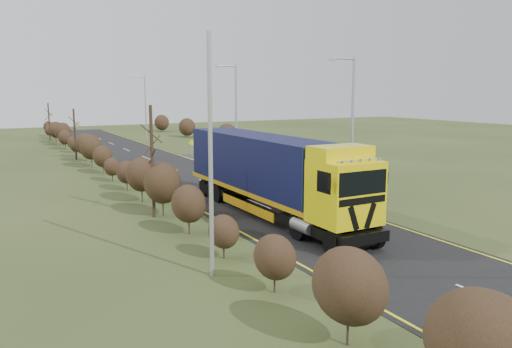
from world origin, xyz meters
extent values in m
plane|color=#313F1B|center=(0.00, 0.00, 0.00)|extent=(160.00, 160.00, 0.00)
cube|color=black|center=(0.00, 10.00, 0.01)|extent=(8.00, 120.00, 0.02)
cube|color=#2F2D2A|center=(6.50, 20.00, 0.01)|extent=(6.00, 18.00, 0.02)
cube|color=yellow|center=(-3.70, 10.00, 0.03)|extent=(0.12, 116.00, 0.01)
cube|color=yellow|center=(3.70, 10.00, 0.03)|extent=(0.12, 116.00, 0.01)
cube|color=silver|center=(0.00, -12.00, 0.03)|extent=(0.12, 3.00, 0.01)
cube|color=silver|center=(0.00, -4.00, 0.03)|extent=(0.12, 3.00, 0.01)
cube|color=silver|center=(0.00, 4.00, 0.03)|extent=(0.12, 3.00, 0.01)
cube|color=silver|center=(0.00, 12.00, 0.03)|extent=(0.12, 3.00, 0.01)
cube|color=silver|center=(0.00, 20.00, 0.03)|extent=(0.12, 3.00, 0.01)
cube|color=silver|center=(0.00, 28.00, 0.03)|extent=(0.12, 3.00, 0.01)
cube|color=silver|center=(0.00, 36.00, 0.03)|extent=(0.12, 3.00, 0.01)
cube|color=silver|center=(0.00, 44.00, 0.03)|extent=(0.12, 3.00, 0.01)
cube|color=silver|center=(0.00, 52.00, 0.03)|extent=(0.12, 3.00, 0.01)
cube|color=silver|center=(0.00, 60.00, 0.03)|extent=(0.12, 3.00, 0.01)
ellipsoid|color=black|center=(-5.94, -16.00, 1.85)|extent=(1.97, 2.56, 2.26)
ellipsoid|color=black|center=(-6.05, -12.00, 1.69)|extent=(1.80, 2.34, 2.07)
ellipsoid|color=black|center=(-5.97, -8.00, 1.26)|extent=(1.34, 1.74, 1.54)
ellipsoid|color=black|center=(-6.02, -4.00, 1.14)|extent=(1.21, 1.57, 1.39)
ellipsoid|color=black|center=(-6.00, 0.00, 1.49)|extent=(1.58, 2.06, 1.82)
ellipsoid|color=black|center=(-5.98, 4.00, 1.84)|extent=(1.96, 2.55, 2.25)
ellipsoid|color=black|center=(-6.03, 8.00, 1.72)|extent=(1.83, 2.38, 2.10)
ellipsoid|color=black|center=(-5.95, 12.00, 1.28)|extent=(1.37, 1.78, 1.57)
ellipsoid|color=black|center=(-6.06, 16.00, 1.13)|extent=(1.20, 1.56, 1.38)
ellipsoid|color=black|center=(-5.92, 20.00, 1.46)|extent=(1.55, 2.02, 1.78)
ellipsoid|color=black|center=(-6.09, 24.00, 1.83)|extent=(1.95, 2.53, 2.24)
ellipsoid|color=black|center=(-5.90, 28.00, 1.74)|extent=(1.85, 2.41, 2.13)
ellipsoid|color=black|center=(-6.12, 32.00, 1.31)|extent=(1.40, 1.81, 1.61)
ellipsoid|color=black|center=(-5.87, 36.00, 1.12)|extent=(1.19, 1.55, 1.37)
ellipsoid|color=black|center=(-6.14, 40.00, 1.43)|extent=(1.52, 1.97, 1.75)
ellipsoid|color=black|center=(-5.84, 44.00, 1.81)|extent=(1.93, 2.51, 2.22)
ellipsoid|color=black|center=(-6.17, 48.00, 1.76)|extent=(1.88, 2.44, 2.16)
ellipsoid|color=black|center=(-5.82, 52.00, 1.34)|extent=(1.43, 1.85, 1.64)
ellipsoid|color=black|center=(-6.19, 56.00, 1.12)|extent=(1.19, 1.55, 1.37)
ellipsoid|color=black|center=(-5.80, 60.00, 1.40)|extent=(1.49, 1.93, 1.71)
cylinder|color=#302318|center=(-6.50, 4.00, 3.03)|extent=(0.18, 0.18, 6.05)
cylinder|color=#302318|center=(-6.50, 30.00, 2.53)|extent=(0.18, 0.18, 5.06)
cylinder|color=#302318|center=(-6.50, 52.00, 2.57)|extent=(0.18, 0.18, 5.15)
cube|color=black|center=(-0.80, -4.22, 0.74)|extent=(2.57, 4.88, 0.48)
cube|color=yellow|center=(-0.80, -5.17, 2.48)|extent=(2.66, 2.34, 2.75)
cube|color=black|center=(-0.80, -6.28, 0.58)|extent=(2.64, 0.15, 0.58)
cube|color=black|center=(-1.24, -6.34, 1.64)|extent=(0.64, 0.02, 1.14)
cube|color=black|center=(-0.36, -6.34, 1.64)|extent=(0.64, 0.02, 1.14)
cube|color=black|center=(-0.80, -6.31, 3.06)|extent=(2.48, 0.08, 1.00)
cube|color=black|center=(-0.80, -6.34, 2.32)|extent=(2.43, 0.05, 0.30)
cube|color=yellow|center=(-0.80, -4.80, 4.15)|extent=(2.65, 1.50, 0.59)
cylinder|color=silver|center=(-0.80, -6.06, 3.96)|extent=(2.32, 0.08, 0.06)
cube|color=black|center=(-2.31, -6.06, 3.12)|extent=(0.08, 0.12, 0.48)
cube|color=black|center=(0.71, -6.06, 3.12)|extent=(0.08, 0.12, 0.48)
cylinder|color=gray|center=(-2.01, -3.79, 0.79)|extent=(0.60, 1.38, 0.59)
cylinder|color=gray|center=(0.41, -3.79, 0.79)|extent=(0.60, 1.38, 0.59)
cube|color=#CE920E|center=(-0.80, 2.65, 1.30)|extent=(2.74, 13.33, 0.25)
cube|color=black|center=(-0.80, 2.65, 2.88)|extent=(2.72, 12.90, 2.90)
cube|color=#102244|center=(-0.80, 9.11, 2.88)|extent=(2.62, 0.08, 2.90)
cube|color=#102244|center=(-0.80, -3.81, 2.88)|extent=(2.62, 0.08, 2.90)
cube|color=black|center=(-0.80, 6.66, 0.69)|extent=(2.46, 3.82, 0.37)
cube|color=#CE920E|center=(-2.09, 1.59, 0.58)|extent=(0.09, 5.81, 0.48)
cube|color=#CE920E|center=(0.49, 1.59, 0.58)|extent=(0.09, 5.81, 0.48)
cylinder|color=black|center=(-1.91, -5.91, 0.55)|extent=(0.35, 1.10, 1.10)
cylinder|color=black|center=(0.31, -5.91, 0.55)|extent=(0.35, 1.10, 1.10)
cylinder|color=black|center=(-1.91, -3.27, 0.55)|extent=(0.35, 1.10, 1.10)
cylinder|color=black|center=(0.31, -3.27, 0.55)|extent=(0.35, 1.10, 1.10)
cylinder|color=black|center=(-1.91, 5.71, 0.55)|extent=(0.35, 1.10, 1.10)
cylinder|color=black|center=(0.31, 5.71, 0.55)|extent=(0.35, 1.10, 1.10)
cylinder|color=black|center=(-1.91, 6.77, 0.55)|extent=(0.35, 1.10, 1.10)
cylinder|color=black|center=(0.31, 6.77, 0.55)|extent=(0.35, 1.10, 1.10)
cylinder|color=black|center=(-1.91, 7.82, 0.55)|extent=(0.35, 1.10, 1.10)
cylinder|color=black|center=(0.31, 7.82, 0.55)|extent=(0.35, 1.10, 1.10)
imported|color=#AC0818|center=(5.66, 14.66, 0.58)|extent=(2.50, 3.65, 1.15)
imported|color=#090F36|center=(8.05, 25.20, 0.79)|extent=(1.89, 4.88, 1.59)
cylinder|color=#A2A5A8|center=(5.04, 1.61, 4.38)|extent=(0.18, 0.18, 8.76)
cylinder|color=#A2A5A8|center=(4.26, 1.61, 8.62)|extent=(1.56, 0.12, 0.12)
cube|color=#A2A5A8|center=(3.48, 1.61, 8.52)|extent=(0.44, 0.18, 0.14)
cylinder|color=#A2A5A8|center=(4.60, 16.40, 4.48)|extent=(0.18, 0.18, 8.97)
cylinder|color=#A2A5A8|center=(3.80, 16.40, 8.82)|extent=(1.59, 0.12, 0.12)
cube|color=#A2A5A8|center=(3.01, 16.40, 8.72)|extent=(0.45, 0.18, 0.14)
cylinder|color=#A2A5A8|center=(5.80, 47.73, 4.43)|extent=(0.18, 0.18, 8.86)
cylinder|color=#A2A5A8|center=(5.01, 47.73, 8.71)|extent=(1.58, 0.12, 0.12)
cube|color=#A2A5A8|center=(4.22, 47.73, 8.61)|extent=(0.44, 0.18, 0.14)
cylinder|color=#A2A5A8|center=(-7.20, -5.54, 4.41)|extent=(0.16, 0.16, 8.81)
cylinder|color=#A2A5A8|center=(5.60, 9.82, 1.02)|extent=(0.08, 0.08, 2.04)
cylinder|color=red|center=(5.60, 9.79, 2.04)|extent=(0.65, 0.04, 0.65)
cylinder|color=white|center=(5.60, 9.77, 2.04)|extent=(0.49, 0.02, 0.49)
cylinder|color=#A2A5A8|center=(4.54, 26.77, 0.68)|extent=(0.08, 0.08, 1.36)
cube|color=yellow|center=(4.54, 26.72, 1.46)|extent=(0.69, 0.04, 0.69)
camera|label=1|loc=(-14.17, -21.84, 6.78)|focal=35.00mm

